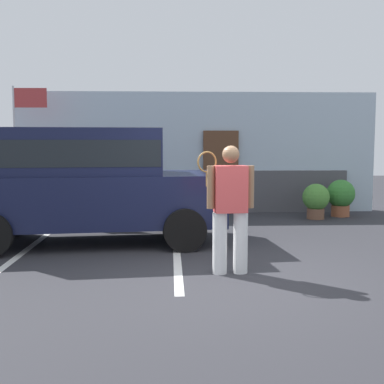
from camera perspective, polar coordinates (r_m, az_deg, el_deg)
name	(u,v)px	position (r m, az deg, el deg)	size (l,w,h in m)	color
ground_plane	(225,280)	(6.75, 3.72, -9.92)	(40.00, 40.00, 0.00)	#2D2D33
parking_stripe_0	(18,256)	(8.52, -19.14, -6.90)	(0.12, 4.40, 0.01)	silver
parking_stripe_1	(177,255)	(8.17, -1.73, -7.12)	(0.12, 4.40, 0.01)	silver
house_frontage	(198,156)	(13.01, 0.66, 4.09)	(9.19, 0.40, 3.08)	silver
parked_suv	(86,180)	(9.15, -11.99, 1.38)	(4.77, 2.54, 2.05)	#141938
tennis_player_man	(230,207)	(6.91, 4.35, -1.74)	(0.79, 0.31, 1.77)	white
potted_plant_by_porch	(316,199)	(12.19, 13.89, -0.82)	(0.63, 0.63, 0.84)	brown
potted_plant_secondary	(341,196)	(12.77, 16.53, -0.44)	(0.68, 0.68, 0.90)	#9E5638
flag_pole	(22,127)	(12.51, -18.71, 6.96)	(0.80, 0.05, 3.12)	silver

